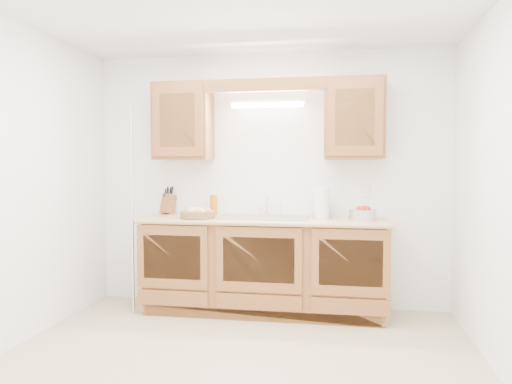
% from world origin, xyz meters
% --- Properties ---
extents(room, '(3.52, 3.50, 2.50)m').
position_xyz_m(room, '(0.00, 0.00, 1.25)').
color(room, '#C8B690').
rests_on(room, ground).
extents(base_cabinets, '(2.20, 0.60, 0.86)m').
position_xyz_m(base_cabinets, '(0.00, 1.20, 0.44)').
color(base_cabinets, brown).
rests_on(base_cabinets, ground).
extents(countertop, '(2.30, 0.63, 0.04)m').
position_xyz_m(countertop, '(0.00, 1.19, 0.88)').
color(countertop, tan).
rests_on(countertop, base_cabinets).
extents(upper_cabinet_left, '(0.55, 0.33, 0.75)m').
position_xyz_m(upper_cabinet_left, '(-0.83, 1.33, 1.83)').
color(upper_cabinet_left, brown).
rests_on(upper_cabinet_left, room).
extents(upper_cabinet_right, '(0.55, 0.33, 0.75)m').
position_xyz_m(upper_cabinet_right, '(0.83, 1.33, 1.83)').
color(upper_cabinet_right, brown).
rests_on(upper_cabinet_right, room).
extents(valance, '(2.20, 0.05, 0.12)m').
position_xyz_m(valance, '(0.00, 1.19, 2.14)').
color(valance, brown).
rests_on(valance, room).
extents(fluorescent_fixture, '(0.76, 0.08, 0.08)m').
position_xyz_m(fluorescent_fixture, '(0.00, 1.42, 2.00)').
color(fluorescent_fixture, white).
rests_on(fluorescent_fixture, room).
extents(sink, '(0.84, 0.46, 0.36)m').
position_xyz_m(sink, '(0.00, 1.21, 0.83)').
color(sink, '#9E9EA3').
rests_on(sink, countertop).
extents(wire_shelf_pole, '(0.03, 0.03, 2.00)m').
position_xyz_m(wire_shelf_pole, '(-1.20, 0.94, 1.00)').
color(wire_shelf_pole, silver).
rests_on(wire_shelf_pole, ground).
extents(outlet_plate, '(0.08, 0.01, 0.12)m').
position_xyz_m(outlet_plate, '(0.95, 1.49, 1.15)').
color(outlet_plate, white).
rests_on(outlet_plate, room).
extents(fruit_basket, '(0.34, 0.34, 0.10)m').
position_xyz_m(fruit_basket, '(-0.61, 1.07, 0.95)').
color(fruit_basket, brown).
rests_on(fruit_basket, countertop).
extents(knife_block, '(0.15, 0.19, 0.29)m').
position_xyz_m(knife_block, '(-1.03, 1.44, 1.00)').
color(knife_block, brown).
rests_on(knife_block, countertop).
extents(orange_canister, '(0.09, 0.09, 0.21)m').
position_xyz_m(orange_canister, '(-0.54, 1.39, 1.01)').
color(orange_canister, '#CD650B').
rests_on(orange_canister, countertop).
extents(soap_bottle, '(0.11, 0.11, 0.19)m').
position_xyz_m(soap_bottle, '(0.54, 1.44, 1.00)').
color(soap_bottle, '#2268AD').
rests_on(soap_bottle, countertop).
extents(sponge, '(0.11, 0.08, 0.02)m').
position_xyz_m(sponge, '(0.54, 1.44, 0.91)').
color(sponge, '#CC333F').
rests_on(sponge, countertop).
extents(paper_towel, '(0.16, 0.16, 0.34)m').
position_xyz_m(paper_towel, '(0.54, 1.25, 1.04)').
color(paper_towel, silver).
rests_on(paper_towel, countertop).
extents(apple_bowl, '(0.30, 0.30, 0.13)m').
position_xyz_m(apple_bowl, '(0.91, 1.19, 0.96)').
color(apple_bowl, silver).
rests_on(apple_bowl, countertop).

